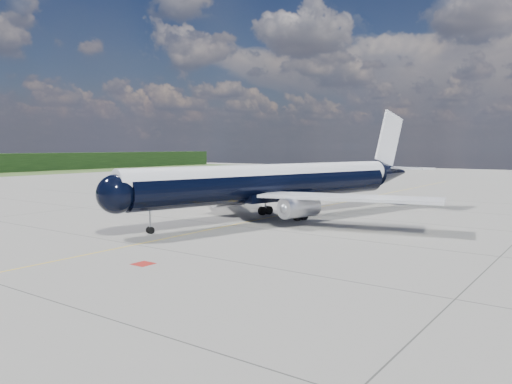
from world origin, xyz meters
TOP-DOWN VIEW (x-y plane):
  - ground at (0.00, 30.00)m, footprint 320.00×320.00m
  - taxiway_centerline at (0.00, 25.00)m, footprint 0.16×160.00m
  - red_marking at (6.80, -10.00)m, footprint 1.60×1.60m
  - main_airliner at (1.46, 19.11)m, footprint 42.80×52.99m

SIDE VIEW (x-z plane):
  - ground at x=0.00m, z-range 0.00..0.00m
  - taxiway_centerline at x=0.00m, z-range 0.00..0.01m
  - red_marking at x=6.80m, z-range 0.00..0.01m
  - main_airliner at x=1.46m, z-range -2.95..12.60m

